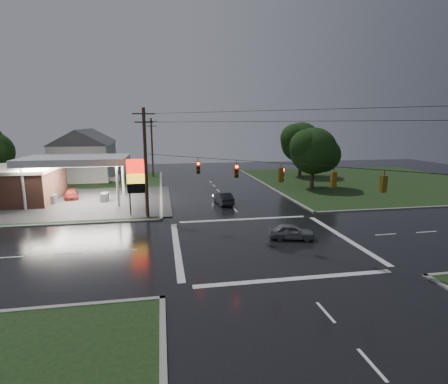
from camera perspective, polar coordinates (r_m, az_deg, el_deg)
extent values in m
plane|color=black|center=(28.80, 6.47, -8.09)|extent=(120.00, 120.00, 0.00)
cube|color=black|center=(55.88, -28.88, -0.03)|extent=(36.00, 36.00, 0.08)
cube|color=black|center=(62.84, 22.65, 1.56)|extent=(36.00, 36.00, 0.08)
cube|color=#2D2D2D|center=(46.60, -24.97, -1.57)|extent=(26.00, 18.00, 0.02)
cube|color=brown|center=(50.38, -32.29, 0.84)|extent=(12.00, 10.00, 4.00)
cube|color=beige|center=(50.11, -32.53, 3.20)|extent=(12.40, 10.40, 0.40)
cylinder|color=silver|center=(44.26, -29.93, 0.55)|extent=(0.30, 0.30, 5.00)
cylinder|color=silver|center=(41.93, -16.98, 1.05)|extent=(0.30, 0.30, 5.00)
cylinder|color=silver|center=(49.87, -27.67, 1.78)|extent=(0.30, 0.30, 5.00)
cylinder|color=silver|center=(47.82, -16.17, 2.26)|extent=(0.30, 0.30, 5.00)
cube|color=silver|center=(45.38, -23.04, 4.81)|extent=(12.00, 8.00, 0.80)
cube|color=white|center=(45.42, -23.00, 4.29)|extent=(11.40, 7.40, 0.04)
cube|color=#59595E|center=(46.78, -26.19, -1.05)|extent=(0.80, 1.60, 1.10)
cube|color=#59595E|center=(45.47, -18.92, -0.83)|extent=(0.80, 1.60, 1.10)
cylinder|color=#59595E|center=(37.25, -15.21, 0.73)|extent=(0.16, 0.16, 6.00)
cylinder|color=#59595E|center=(37.14, -12.75, 0.81)|extent=(0.16, 0.16, 6.00)
cube|color=red|center=(36.88, -14.14, 4.14)|extent=(2.00, 0.35, 1.40)
cube|color=gold|center=(37.05, -14.04, 2.14)|extent=(2.00, 0.35, 1.00)
cube|color=black|center=(37.21, -13.97, 0.62)|extent=(2.00, 0.35, 1.00)
cylinder|color=#382619|center=(35.80, -12.66, 4.49)|extent=(0.32, 0.32, 11.00)
cube|color=#382619|center=(35.60, -13.00, 12.35)|extent=(2.20, 0.12, 0.12)
cube|color=#382619|center=(35.59, -12.94, 11.06)|extent=(1.80, 0.12, 0.12)
cylinder|color=#382619|center=(64.20, -11.66, 7.05)|extent=(0.32, 0.32, 10.50)
cube|color=#382619|center=(64.07, -11.82, 11.20)|extent=(2.20, 0.12, 0.12)
cube|color=#382619|center=(64.07, -11.79, 10.48)|extent=(1.80, 0.12, 0.12)
cube|color=#59470C|center=(31.20, -4.25, 3.99)|extent=(0.34, 0.34, 1.10)
cylinder|color=#FF0C07|center=(30.96, -4.22, 4.65)|extent=(0.22, 0.08, 0.22)
cube|color=#59470C|center=(28.85, 2.00, 3.45)|extent=(0.34, 0.34, 1.10)
cylinder|color=#FF0C07|center=(28.61, 2.09, 4.15)|extent=(0.22, 0.08, 0.22)
cube|color=#59470C|center=(26.90, 9.24, 2.77)|extent=(0.34, 0.34, 1.10)
cylinder|color=#FF0C07|center=(26.92, 9.67, 3.58)|extent=(0.08, 0.22, 0.22)
cube|color=#59470C|center=(25.45, 17.45, 1.94)|extent=(0.34, 0.34, 1.10)
cylinder|color=#FF0C07|center=(25.57, 17.29, 2.85)|extent=(0.22, 0.08, 0.22)
cube|color=#59470C|center=(24.70, 24.58, 1.19)|extent=(0.34, 0.34, 1.10)
cylinder|color=#FF0C07|center=(24.81, 24.39, 2.13)|extent=(0.22, 0.08, 0.22)
cube|color=silver|center=(63.73, -22.03, 4.42)|extent=(9.00, 8.00, 6.00)
cube|color=gray|center=(63.17, -17.16, 2.30)|extent=(1.60, 4.80, 0.80)
cube|color=silver|center=(75.64, -20.97, 5.40)|extent=(9.00, 8.00, 6.00)
cube|color=gray|center=(75.10, -16.85, 3.62)|extent=(1.60, 4.80, 0.80)
cylinder|color=black|center=(53.27, 14.25, 3.23)|extent=(0.56, 0.56, 5.04)
sphere|color=black|center=(52.97, 14.40, 6.51)|extent=(6.80, 6.80, 6.80)
sphere|color=black|center=(54.01, 15.89, 5.84)|extent=(5.10, 5.10, 5.10)
sphere|color=black|center=(52.00, 13.25, 7.28)|extent=(4.76, 4.76, 4.76)
cylinder|color=black|center=(65.36, 12.34, 4.93)|extent=(0.56, 0.56, 5.60)
sphere|color=black|center=(65.11, 12.46, 7.91)|extent=(7.20, 7.20, 7.20)
sphere|color=black|center=(66.13, 13.79, 7.28)|extent=(5.40, 5.40, 5.40)
sphere|color=black|center=(64.16, 11.43, 8.62)|extent=(5.04, 5.04, 5.04)
imported|color=black|center=(41.76, -0.12, -1.00)|extent=(1.96, 4.48, 1.43)
imported|color=slate|center=(29.70, 11.00, -6.36)|extent=(3.97, 2.43, 1.26)
imported|color=maroon|center=(48.74, -23.70, -0.34)|extent=(2.66, 4.45, 1.21)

